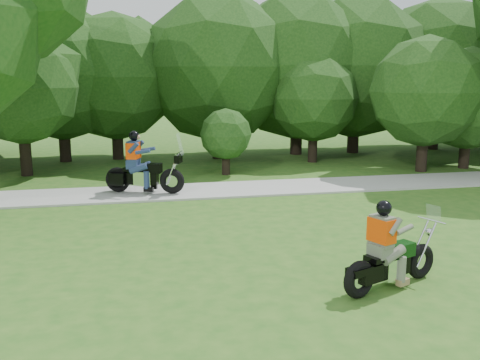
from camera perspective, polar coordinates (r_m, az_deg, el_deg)
name	(u,v)px	position (r m, az deg, el deg)	size (l,w,h in m)	color
ground	(453,278)	(10.31, 21.78, -9.67)	(100.00, 100.00, 0.00)	#285C1A
walkway	(306,186)	(17.25, 7.06, -0.65)	(60.00, 2.20, 0.06)	#9D9D98
tree_line	(257,72)	(23.36, 1.82, 11.42)	(40.84, 12.98, 7.65)	black
chopper_motorcycle	(388,256)	(9.27, 15.47, -7.87)	(2.09, 1.15, 1.54)	black
touring_motorcycle	(139,170)	(16.19, -10.68, 1.01)	(2.36, 1.32, 1.86)	black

